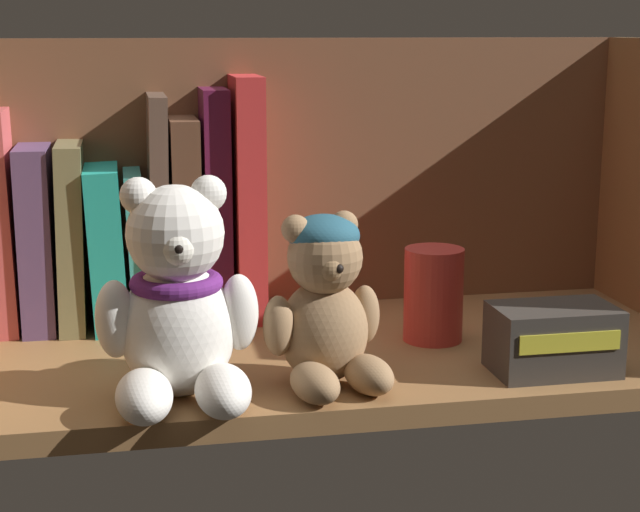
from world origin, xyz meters
TOP-DOWN VIEW (x-y plane):
  - shelf_board at (0.00, 0.00)cm, footprint 73.03×31.45cm
  - shelf_back_panel at (0.00, 16.33)cm, footprint 75.43×1.20cm
  - book_3 at (-24.39, 13.25)cm, footprint 3.15×11.71cm
  - book_4 at (-21.11, 13.25)cm, footprint 2.86×12.49cm
  - book_5 at (-17.78, 13.25)cm, footprint 3.77×13.56cm
  - book_6 at (-14.85, 13.25)cm, footprint 2.09×12.56cm
  - book_7 at (-12.68, 13.25)cm, footprint 2.21×13.76cm
  - book_8 at (-9.96, 13.25)cm, footprint 2.77×11.76cm
  - book_9 at (-6.82, 13.25)cm, footprint 2.58×9.02cm
  - book_10 at (-3.65, 13.25)cm, footprint 2.83×10.88cm
  - teddy_bear_larger at (-12.11, -10.60)cm, footprint 12.96×13.08cm
  - teddy_bear_smaller at (-0.15, -9.52)cm, footprint 11.03×11.33cm
  - pillar_candle at (12.51, 0.56)cm, footprint 5.63×5.63cm
  - small_product_box at (19.90, -10.31)cm, footprint 10.48×6.69cm

SIDE VIEW (x-z plane):
  - shelf_board at x=0.00cm, z-range 0.00..2.00cm
  - small_product_box at x=19.90cm, z-range 2.00..7.86cm
  - pillar_candle at x=12.51cm, z-range 2.00..10.92cm
  - teddy_bear_smaller at x=-0.15cm, z-range 1.63..16.09cm
  - teddy_bear_larger at x=-12.11cm, z-range 0.69..18.60cm
  - book_6 at x=-14.85cm, z-range 1.98..17.42cm
  - book_5 at x=-17.78cm, z-range 1.95..18.02cm
  - book_3 at x=-24.39cm, z-range 2.00..20.07cm
  - book_4 at x=-21.11cm, z-range 1.98..20.33cm
  - book_8 at x=-9.96cm, z-range 2.00..22.53cm
  - book_7 at x=-12.68cm, z-range 1.98..24.89cm
  - book_9 at x=-6.82cm, z-range 2.00..25.33cm
  - book_10 at x=-3.65cm, z-range 2.00..26.57cm
  - shelf_back_panel at x=0.00cm, z-range 0.00..30.13cm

